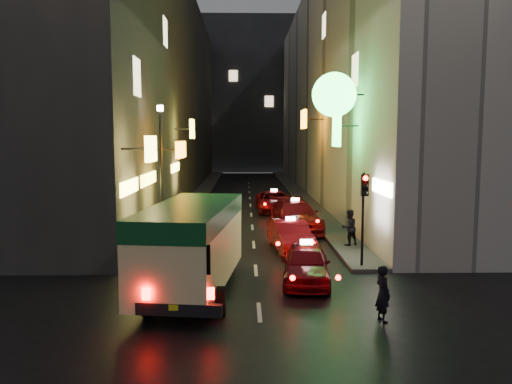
{
  "coord_description": "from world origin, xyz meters",
  "views": [
    {
      "loc": [
        -0.4,
        -9.7,
        4.93
      ],
      "look_at": [
        0.11,
        13.0,
        2.46
      ],
      "focal_mm": 35.0,
      "sensor_mm": 36.0,
      "label": 1
    }
  ],
  "objects": [
    {
      "name": "sidewalk_right",
      "position": [
        4.25,
        34.0,
        0.07
      ],
      "size": [
        1.5,
        52.0,
        0.15
      ],
      "primitive_type": "cube",
      "color": "#474542",
      "rests_on": "ground"
    },
    {
      "name": "taxi_far",
      "position": [
        1.54,
        23.31,
        0.8
      ],
      "size": [
        2.27,
        5.11,
        1.77
      ],
      "color": "maroon",
      "rests_on": "ground"
    },
    {
      "name": "pedestrian_sidewalk",
      "position": [
        4.24,
        12.12,
        1.06
      ],
      "size": [
        0.8,
        0.68,
        1.82
      ],
      "primitive_type": "imported",
      "rotation": [
        0.0,
        0.0,
        3.59
      ],
      "color": "black",
      "rests_on": "sidewalk_right"
    },
    {
      "name": "ground",
      "position": [
        0.0,
        0.0,
        0.0
      ],
      "size": [
        120.0,
        120.0,
        0.0
      ],
      "primitive_type": "plane",
      "color": "black",
      "rests_on": "ground"
    },
    {
      "name": "lamp_post",
      "position": [
        -4.2,
        13.0,
        3.72
      ],
      "size": [
        0.28,
        0.28,
        6.22
      ],
      "color": "black",
      "rests_on": "sidewalk_left"
    },
    {
      "name": "building_right",
      "position": [
        8.0,
        33.99,
        9.0
      ],
      "size": [
        8.35,
        52.0,
        18.0
      ],
      "color": "beige",
      "rests_on": "ground"
    },
    {
      "name": "traffic_light",
      "position": [
        4.0,
        8.47,
        2.69
      ],
      "size": [
        0.26,
        0.43,
        3.5
      ],
      "color": "black",
      "rests_on": "sidewalk_right"
    },
    {
      "name": "building_left",
      "position": [
        -8.0,
        33.99,
        9.0
      ],
      "size": [
        7.69,
        52.0,
        18.0
      ],
      "color": "#373432",
      "rests_on": "ground"
    },
    {
      "name": "taxi_near",
      "position": [
        1.69,
        6.91,
        0.77
      ],
      "size": [
        2.49,
        5.01,
        1.71
      ],
      "color": "maroon",
      "rests_on": "ground"
    },
    {
      "name": "taxi_third",
      "position": [
        2.27,
        16.51,
        0.93
      ],
      "size": [
        2.99,
        6.03,
        2.02
      ],
      "color": "maroon",
      "rests_on": "ground"
    },
    {
      "name": "pedestrian_crossing",
      "position": [
        3.3,
        3.23,
        0.87
      ],
      "size": [
        0.51,
        0.65,
        1.74
      ],
      "primitive_type": "imported",
      "rotation": [
        0.0,
        0.0,
        1.85
      ],
      "color": "black",
      "rests_on": "ground"
    },
    {
      "name": "taxi_second",
      "position": [
        1.58,
        11.71,
        0.78
      ],
      "size": [
        2.63,
        5.14,
        1.73
      ],
      "color": "maroon",
      "rests_on": "ground"
    },
    {
      "name": "minibus",
      "position": [
        -2.09,
        5.88,
        1.79
      ],
      "size": [
        3.11,
        6.84,
        2.84
      ],
      "color": "#F5E199",
      "rests_on": "ground"
    },
    {
      "name": "sidewalk_left",
      "position": [
        -4.25,
        34.0,
        0.07
      ],
      "size": [
        1.5,
        52.0,
        0.15
      ],
      "primitive_type": "cube",
      "color": "#474542",
      "rests_on": "ground"
    },
    {
      "name": "building_far",
      "position": [
        0.0,
        66.0,
        11.0
      ],
      "size": [
        30.0,
        10.0,
        22.0
      ],
      "primitive_type": "cube",
      "color": "#36363B",
      "rests_on": "ground"
    }
  ]
}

